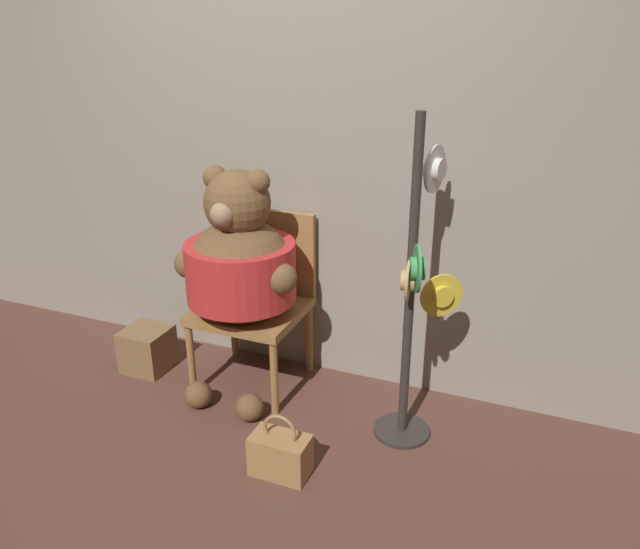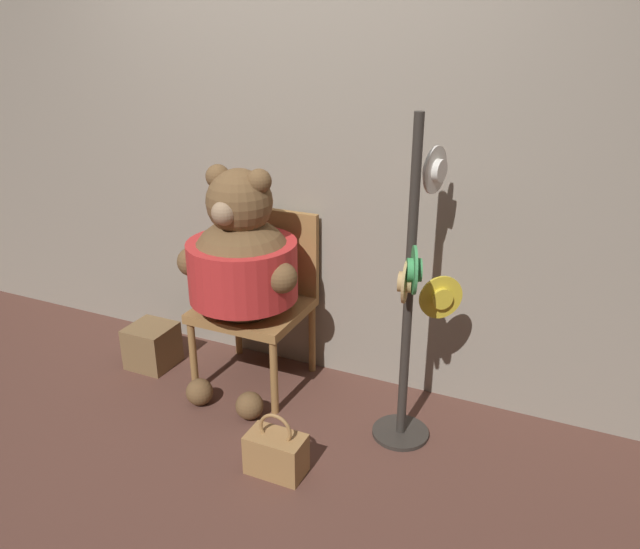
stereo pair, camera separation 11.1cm
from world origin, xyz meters
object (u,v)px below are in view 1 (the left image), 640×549
Objects in this scene: chair at (257,293)px; hat_display_rack at (416,297)px; handbag_on_ground at (280,454)px; teddy_bear at (240,265)px.

hat_display_rack is at bearing -13.26° from chair.
teddy_bear is at bearing 130.73° from handbag_on_ground.
teddy_bear is at bearing 177.05° from hat_display_rack.
chair is at bearing 89.75° from teddy_bear.
teddy_bear is (-0.00, -0.17, 0.23)m from chair.
teddy_bear is at bearing -90.25° from chair.
chair is at bearing 166.74° from hat_display_rack.
handbag_on_ground is (-0.46, -0.50, -0.64)m from hat_display_rack.
hat_display_rack is at bearing -2.95° from teddy_bear.
chair reaches higher than handbag_on_ground.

